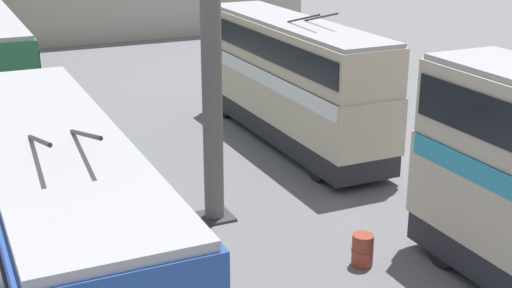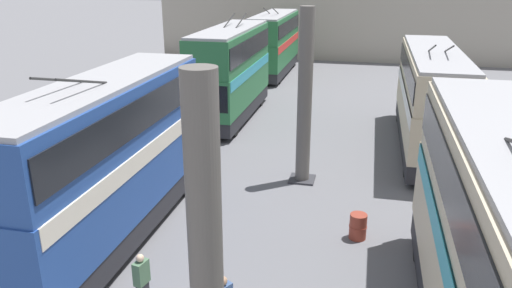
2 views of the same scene
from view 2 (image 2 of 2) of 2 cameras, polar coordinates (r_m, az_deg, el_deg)
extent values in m
cube|color=#A8A093|center=(47.83, 10.32, 13.62)|extent=(0.50, 36.00, 7.29)
cylinder|color=#605B56|center=(8.68, -5.68, -14.62)|extent=(0.58, 0.58, 7.01)
cylinder|color=#605B56|center=(19.76, 5.59, 5.24)|extent=(0.58, 0.58, 7.01)
cube|color=#333338|center=(20.88, 5.28, -4.01)|extent=(1.04, 1.04, 0.08)
cylinder|color=black|center=(16.38, 25.70, -11.24)|extent=(1.02, 0.30, 1.02)
cylinder|color=black|center=(16.00, 18.25, -10.93)|extent=(1.02, 0.30, 1.02)
cube|color=beige|center=(11.93, 25.76, -13.84)|extent=(10.87, 2.50, 2.24)
cube|color=teal|center=(11.52, 26.39, -10.28)|extent=(10.54, 2.54, 0.55)
cube|color=black|center=(16.54, 22.21, -3.08)|extent=(0.12, 2.30, 1.44)
cylinder|color=black|center=(29.85, 20.16, 3.12)|extent=(1.04, 0.30, 1.04)
cylinder|color=black|center=(29.64, 16.14, 3.45)|extent=(1.04, 0.30, 1.04)
cylinder|color=black|center=(22.16, 22.39, -2.72)|extent=(1.04, 0.30, 1.04)
cylinder|color=black|center=(21.88, 16.98, -2.34)|extent=(1.04, 0.30, 1.04)
cube|color=#28282D|center=(25.68, 18.87, 1.07)|extent=(10.96, 2.45, 0.78)
cube|color=beige|center=(25.31, 19.20, 3.98)|extent=(11.19, 2.50, 1.92)
cube|color=white|center=(25.15, 19.38, 5.48)|extent=(10.85, 2.54, 0.55)
cube|color=beige|center=(24.93, 19.66, 7.89)|extent=(11.08, 2.43, 1.62)
cube|color=black|center=(24.91, 19.68, 8.07)|extent=(10.74, 2.51, 0.89)
cube|color=#9E9EA3|center=(24.78, 19.89, 9.87)|extent=(10.96, 2.25, 0.14)
cube|color=black|center=(30.63, 18.31, 7.02)|extent=(0.12, 2.30, 1.23)
cylinder|color=#282828|center=(23.40, 21.20, 10.10)|extent=(2.35, 0.07, 0.65)
cylinder|color=#282828|center=(23.32, 19.48, 10.27)|extent=(2.35, 0.07, 0.65)
cylinder|color=black|center=(19.62, -8.15, -4.33)|extent=(0.97, 0.30, 0.97)
cylinder|color=black|center=(20.43, -13.67, -3.71)|extent=(0.97, 0.30, 0.97)
cylinder|color=black|center=(15.08, -26.22, -14.22)|extent=(0.97, 0.30, 0.97)
cube|color=#28282D|center=(16.93, -16.08, -8.39)|extent=(10.09, 2.45, 0.77)
cube|color=#234793|center=(16.31, -16.56, -3.81)|extent=(10.30, 2.50, 2.17)
cube|color=silver|center=(16.02, -16.84, -1.15)|extent=(9.99, 2.54, 0.55)
cube|color=#234793|center=(15.65, -17.27, 3.01)|extent=(10.19, 2.43, 1.87)
cube|color=black|center=(15.62, -17.30, 3.34)|extent=(9.88, 2.51, 1.03)
cube|color=#9E9EA3|center=(15.41, -17.64, 6.60)|extent=(10.09, 2.25, 0.14)
cube|color=black|center=(20.51, -9.82, 2.19)|extent=(0.12, 2.30, 1.39)
cylinder|color=#282828|center=(14.08, -19.15, 6.78)|extent=(2.35, 0.07, 0.65)
cylinder|color=#282828|center=(14.46, -21.53, 6.82)|extent=(2.35, 0.07, 0.65)
cylinder|color=black|center=(26.04, -2.53, 1.92)|extent=(0.95, 0.30, 0.95)
cylinder|color=black|center=(26.65, -6.89, 2.21)|extent=(0.95, 0.30, 0.95)
cylinder|color=black|center=(31.89, 0.47, 5.26)|extent=(0.95, 0.30, 0.95)
cylinder|color=black|center=(32.40, -3.18, 5.45)|extent=(0.95, 0.30, 0.95)
cube|color=#28282D|center=(29.25, -2.84, 4.25)|extent=(9.09, 2.45, 0.76)
cube|color=#286B3D|center=(28.90, -2.89, 7.00)|extent=(9.27, 2.50, 2.12)
cube|color=teal|center=(28.74, -2.92, 8.53)|extent=(9.00, 2.54, 0.55)
cube|color=#286B3D|center=(28.53, -2.96, 10.95)|extent=(9.18, 2.43, 1.91)
cube|color=black|center=(28.52, -2.96, 11.14)|extent=(8.90, 2.51, 1.05)
cube|color=#9E9EA3|center=(28.40, -3.00, 12.99)|extent=(9.09, 2.25, 0.14)
cube|color=black|center=(24.61, -5.80, 5.19)|extent=(0.12, 2.30, 1.35)
cylinder|color=#282828|center=(29.38, -1.70, 13.93)|extent=(2.35, 0.07, 0.65)
cylinder|color=#282828|center=(29.56, -3.05, 13.95)|extent=(2.35, 0.07, 0.65)
cylinder|color=black|center=(44.81, 4.25, 9.36)|extent=(0.92, 0.30, 0.92)
cylinder|color=black|center=(45.17, 1.58, 9.49)|extent=(0.92, 0.30, 0.92)
cylinder|color=black|center=(38.11, 2.61, 7.58)|extent=(0.92, 0.30, 0.92)
cylinder|color=black|center=(38.53, -0.49, 7.74)|extent=(0.92, 0.30, 0.92)
cube|color=#28282D|center=(41.50, 2.03, 8.83)|extent=(9.72, 2.45, 0.76)
cube|color=#286B3D|center=(41.27, 2.05, 10.66)|extent=(9.92, 2.50, 1.93)
cube|color=red|center=(41.17, 2.06, 11.61)|extent=(9.63, 2.54, 0.55)
cube|color=#286B3D|center=(41.03, 2.08, 13.24)|extent=(9.82, 2.43, 1.81)
cube|color=black|center=(41.02, 2.09, 13.36)|extent=(9.53, 2.51, 0.99)
cube|color=#9E9EA3|center=(40.93, 2.10, 14.59)|extent=(9.72, 2.25, 0.14)
cube|color=black|center=(46.02, 3.25, 11.81)|extent=(0.12, 2.30, 1.24)
cylinder|color=#282828|center=(39.62, 2.27, 14.95)|extent=(2.35, 0.07, 0.65)
cylinder|color=#282828|center=(39.76, 1.24, 14.97)|extent=(2.35, 0.07, 0.65)
cube|color=#4C7051|center=(13.39, -12.98, -14.12)|extent=(0.46, 0.32, 0.64)
sphere|color=beige|center=(13.16, -13.12, -12.58)|extent=(0.21, 0.21, 0.21)
sphere|color=#A37A5B|center=(11.96, -3.81, -15.33)|extent=(0.22, 0.22, 0.22)
cylinder|color=#933828|center=(16.72, 11.58, -9.20)|extent=(0.56, 0.56, 0.86)
cylinder|color=#933828|center=(16.72, 11.58, -9.20)|extent=(0.58, 0.58, 0.04)
camera|label=1|loc=(9.44, -73.80, 9.70)|focal=50.00mm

